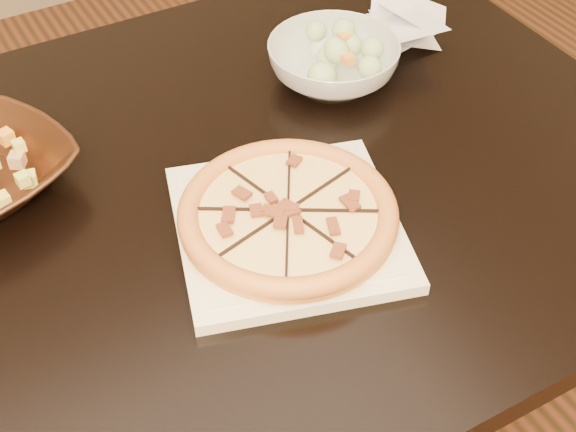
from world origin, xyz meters
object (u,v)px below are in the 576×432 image
Objects in this scene: dining_table at (169,252)px; plate at (288,227)px; pizza at (288,214)px; salad_bowl at (333,62)px.

dining_table is 0.21m from plate.
dining_table is 5.27× the size of pizza.
salad_bowl is at bearing 48.36° from pizza.
dining_table is 0.40m from salad_bowl.
plate is (0.12, -0.13, 0.10)m from dining_table.
pizza reaches higher than plate.
dining_table is at bearing 132.80° from pizza.
salad_bowl reaches higher than pizza.
dining_table is at bearing 132.80° from plate.
salad_bowl is (0.24, 0.27, 0.02)m from plate.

